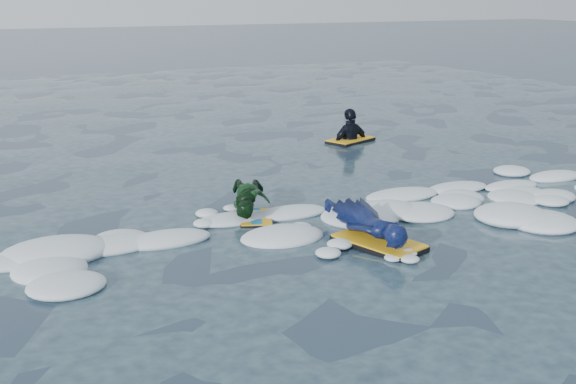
% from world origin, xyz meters
% --- Properties ---
extents(ground, '(120.00, 120.00, 0.00)m').
position_xyz_m(ground, '(0.00, 0.00, 0.00)').
color(ground, '#19263D').
rests_on(ground, ground).
extents(foam_band, '(12.00, 3.10, 0.30)m').
position_xyz_m(foam_band, '(0.00, 1.03, 0.00)').
color(foam_band, white).
rests_on(foam_band, ground).
extents(prone_woman_unit, '(0.91, 1.72, 0.43)m').
position_xyz_m(prone_woman_unit, '(0.75, 0.29, 0.22)').
color(prone_woman_unit, black).
rests_on(prone_woman_unit, ground).
extents(prone_child_unit, '(1.02, 1.29, 0.45)m').
position_xyz_m(prone_child_unit, '(-0.18, 1.84, 0.23)').
color(prone_child_unit, black).
rests_on(prone_child_unit, ground).
extents(waiting_rider_unit, '(1.17, 0.92, 1.55)m').
position_xyz_m(waiting_rider_unit, '(3.65, 5.68, -0.07)').
color(waiting_rider_unit, black).
rests_on(waiting_rider_unit, ground).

